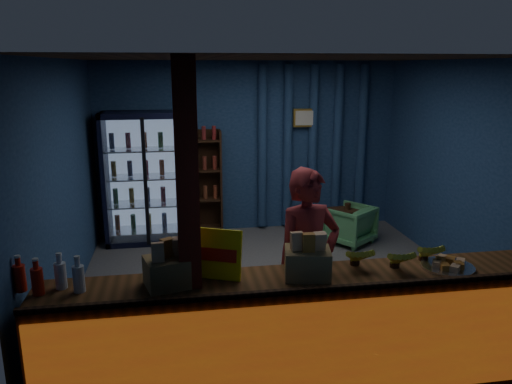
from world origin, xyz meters
TOP-DOWN VIEW (x-y plane):
  - ground at (0.00, 0.00)m, footprint 4.60×4.60m
  - room_walls at (0.00, 0.00)m, footprint 4.60×4.60m
  - counter at (0.00, -1.91)m, footprint 4.40×0.57m
  - support_post at (-1.05, -1.90)m, footprint 0.16×0.16m
  - beverage_cooler at (-1.55, 1.92)m, footprint 1.20×0.62m
  - bottle_shelf at (-0.70, 2.06)m, footprint 0.50×0.28m
  - curtain_folds at (1.00, 2.14)m, footprint 1.74×0.14m
  - framed_picture at (0.85, 2.10)m, footprint 0.36×0.04m
  - shopkeeper at (-0.01, -1.38)m, footprint 0.70×0.56m
  - green_chair at (1.34, 1.27)m, footprint 0.85×0.85m
  - side_table at (1.37, 1.47)m, footprint 0.52×0.40m
  - yellow_sign at (-0.89, -1.78)m, footprint 0.48×0.28m
  - soda_bottles at (-2.05, -1.84)m, footprint 0.50×0.16m
  - snack_box_left at (-1.20, -1.88)m, footprint 0.40×0.35m
  - snack_box_centre at (-0.16, -1.89)m, footprint 0.39×0.34m
  - pastry_tray at (0.99, -1.91)m, footprint 0.42×0.42m
  - banana_bunches at (0.58, -1.80)m, footprint 0.87×0.32m

SIDE VIEW (x-z plane):
  - ground at x=0.00m, z-range 0.00..0.00m
  - side_table at x=1.37m, z-range -0.04..0.50m
  - green_chair at x=1.34m, z-range 0.00..0.56m
  - counter at x=0.00m, z-range -0.02..0.97m
  - bottle_shelf at x=-0.70m, z-range -0.01..1.59m
  - shopkeeper at x=-0.01m, z-range 0.00..1.69m
  - beverage_cooler at x=-1.55m, z-range -0.02..1.88m
  - pastry_tray at x=0.99m, z-range 0.94..1.01m
  - banana_bunches at x=0.58m, z-range 0.95..1.14m
  - soda_bottles at x=-2.05m, z-range 0.92..1.20m
  - snack_box_left at x=-1.20m, z-range 0.90..1.25m
  - snack_box_centre at x=-0.16m, z-range 0.90..1.26m
  - yellow_sign at x=-0.89m, z-range 0.95..1.33m
  - support_post at x=-1.05m, z-range 0.00..2.60m
  - curtain_folds at x=1.00m, z-range 0.05..2.55m
  - room_walls at x=0.00m, z-range -0.73..3.87m
  - framed_picture at x=0.85m, z-range 1.61..1.89m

